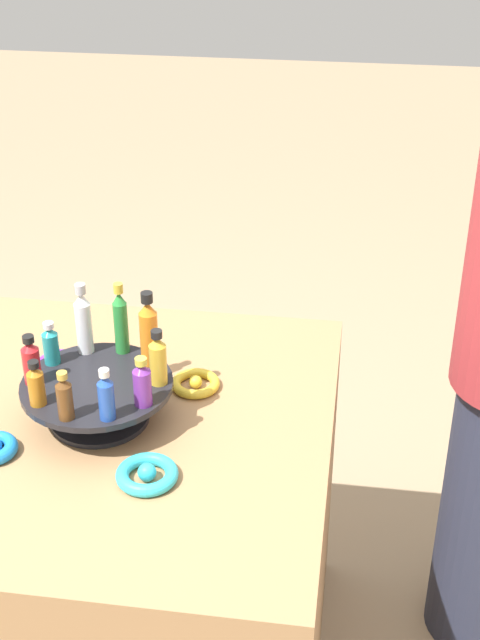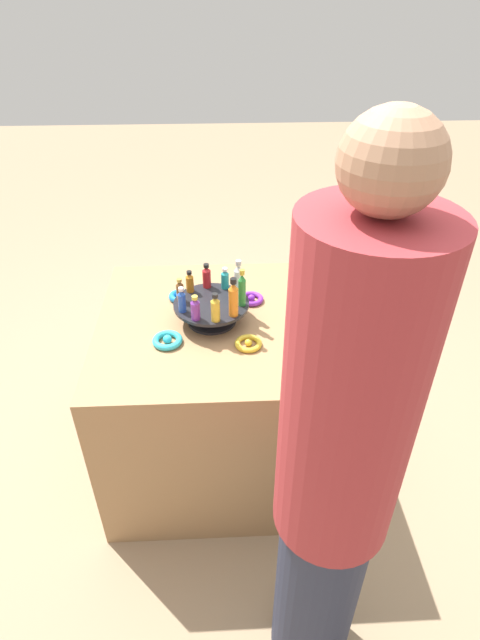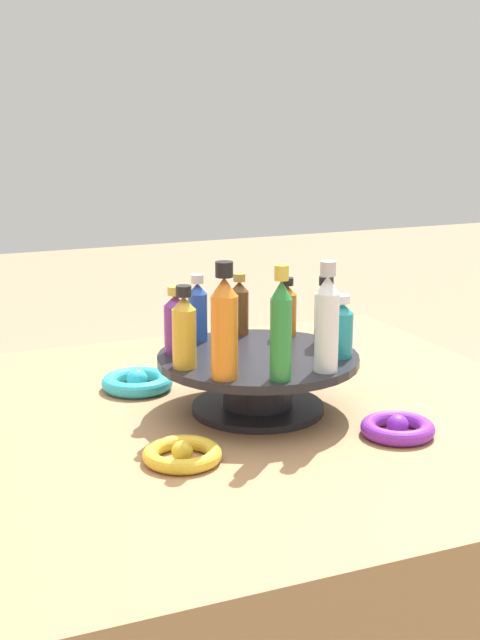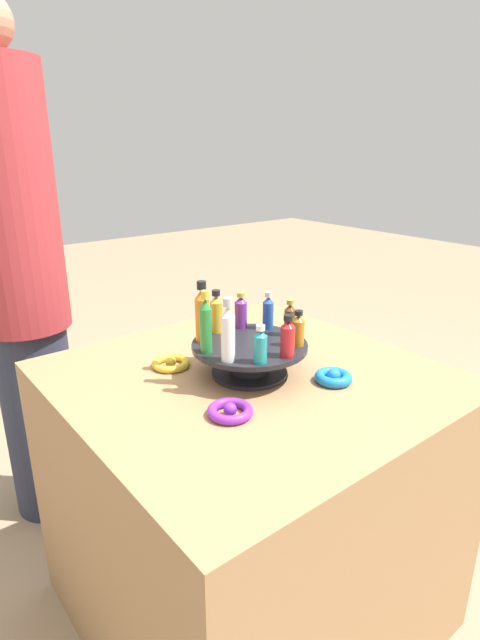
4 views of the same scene
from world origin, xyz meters
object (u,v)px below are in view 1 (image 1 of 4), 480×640
at_px(ribbon_bow_teal, 147,474).
at_px(ribbon_bow_gold, 196,383).
at_px(bottle_green, 121,321).
at_px(bottle_brown, 65,397).
at_px(bottle_orange, 149,331).
at_px(bottle_clear, 83,321).
at_px(bottle_amber, 36,385).
at_px(display_stand, 98,396).
at_px(bottle_purple, 142,383).
at_px(bottle_teal, 51,344).
at_px(ribbon_bow_purple, 60,364).
at_px(bottle_gold, 158,359).
at_px(bottle_red, 31,361).
at_px(bottle_blue, 106,396).

relative_size(ribbon_bow_teal, ribbon_bow_gold, 1.11).
xyz_separation_m(bottle_green, bottle_brown, (0.04, 0.23, -0.03)).
bearing_deg(ribbon_bow_gold, bottle_orange, 32.95).
relative_size(bottle_clear, bottle_amber, 1.66).
height_order(display_stand, bottle_purple, bottle_purple).
bearing_deg(bottle_clear, bottle_teal, 44.03).
bearing_deg(bottle_purple, ribbon_bow_purple, -42.64).
height_order(display_stand, bottle_teal, bottle_teal).
bearing_deg(bottle_gold, ribbon_bow_purple, -30.38).
xyz_separation_m(bottle_gold, ribbon_bow_gold, (-0.05, -0.11, -0.13)).
bearing_deg(bottle_gold, bottle_red, 8.03).
relative_size(display_stand, bottle_red, 2.84).
bearing_deg(bottle_gold, bottle_teal, -9.97).
bearing_deg(bottle_brown, ribbon_bow_gold, -126.36).
relative_size(bottle_teal, bottle_red, 0.88).
distance_m(bottle_orange, bottle_blue, 0.19).
distance_m(bottle_amber, ribbon_bow_gold, 0.34).
height_order(bottle_clear, bottle_gold, bottle_clear).
bearing_deg(ribbon_bow_teal, bottle_purple, -75.28).
height_order(display_stand, bottle_green, bottle_green).
xyz_separation_m(bottle_red, ribbon_bow_teal, (-0.25, 0.14, -0.12)).
distance_m(display_stand, ribbon_bow_purple, 0.21).
bearing_deg(bottle_blue, ribbon_bow_teal, 144.95).
distance_m(bottle_green, ribbon_bow_teal, 0.33).
xyz_separation_m(bottle_amber, bottle_gold, (-0.20, -0.10, 0.01)).
height_order(ribbon_bow_gold, ribbon_bow_purple, ribbon_bow_purple).
bearing_deg(ribbon_bow_purple, bottle_purple, 137.36).
bearing_deg(bottle_gold, bottle_blue, 62.03).
distance_m(bottle_red, ribbon_bow_purple, 0.21).
height_order(display_stand, bottle_gold, bottle_gold).
relative_size(bottle_blue, ribbon_bow_gold, 1.02).
bearing_deg(bottle_red, bottle_purple, 170.03).
height_order(bottle_red, bottle_blue, same).
distance_m(bottle_green, bottle_clear, 0.07).
bearing_deg(bottle_clear, bottle_blue, 116.03).
relative_size(display_stand, bottle_purple, 2.95).
bearing_deg(display_stand, bottle_green, -99.97).
bearing_deg(bottle_clear, bottle_purple, 134.03).
xyz_separation_m(bottle_clear, ribbon_bow_teal, (-0.18, 0.27, -0.14)).
relative_size(bottle_clear, bottle_gold, 1.32).
relative_size(bottle_clear, bottle_brown, 1.56).
height_order(bottle_purple, bottle_gold, bottle_gold).
bearing_deg(bottle_green, bottle_teal, 26.03).
height_order(bottle_green, ribbon_bow_teal, bottle_green).
bearing_deg(bottle_teal, bottle_amber, 98.03).
height_order(bottle_red, bottle_amber, bottle_red).
xyz_separation_m(display_stand, ribbon_bow_gold, (-0.16, -0.13, -0.04)).
xyz_separation_m(bottle_amber, bottle_purple, (-0.19, -0.03, 0.00)).
bearing_deg(bottle_amber, bottle_gold, -153.97).
xyz_separation_m(bottle_orange, ribbon_bow_gold, (-0.08, -0.05, -0.14)).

